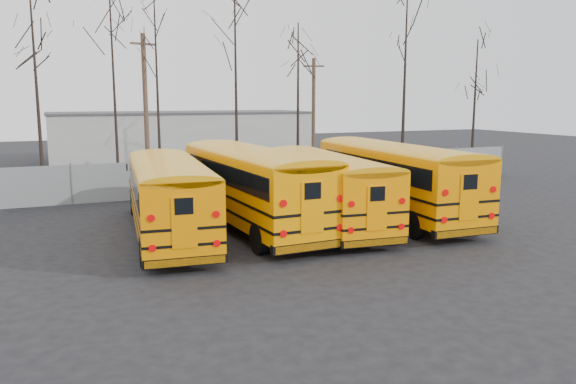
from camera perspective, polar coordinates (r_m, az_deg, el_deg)
name	(u,v)px	position (r m, az deg, el deg)	size (l,w,h in m)	color
ground	(321,244)	(20.62, 3.34, -5.33)	(120.00, 120.00, 0.00)	black
fence	(225,176)	(31.43, -6.43, 1.61)	(40.00, 0.04, 2.00)	gray
distant_building	(181,136)	(51.12, -10.80, 5.64)	(22.00, 8.00, 4.00)	#AFAFAA
bus_a	(168,191)	(21.61, -12.07, 0.08)	(3.65, 11.25, 3.10)	black
bus_b	(251,180)	(22.88, -3.80, 1.19)	(3.26, 12.17, 3.38)	black
bus_c	(324,183)	(23.41, 3.70, 0.93)	(3.53, 11.12, 3.06)	black
bus_d	(392,173)	(25.37, 10.48, 1.87)	(3.32, 12.16, 3.37)	black
utility_pole_left	(146,110)	(34.59, -14.24, 8.13)	(1.55, 0.63, 9.00)	brown
utility_pole_right	(313,116)	(38.71, 2.60, 7.72)	(1.38, 0.51, 7.95)	#4A382A
tree_2	(37,93)	(32.11, -24.15, 9.13)	(0.26, 0.26, 11.05)	black
tree_3	(114,80)	(31.88, -17.29, 10.80)	(0.26, 0.26, 12.48)	black
tree_4	(157,92)	(34.50, -13.12, 9.90)	(0.26, 0.26, 11.33)	black
tree_5	(236,84)	(33.03, -5.32, 10.85)	(0.26, 0.26, 12.17)	black
tree_6	(298,105)	(34.98, 1.02, 8.86)	(0.26, 0.26, 9.78)	black
tree_7	(404,87)	(39.75, 11.74, 10.42)	(0.26, 0.26, 12.11)	black
tree_8	(474,107)	(42.42, 18.40, 8.20)	(0.26, 0.26, 9.35)	black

